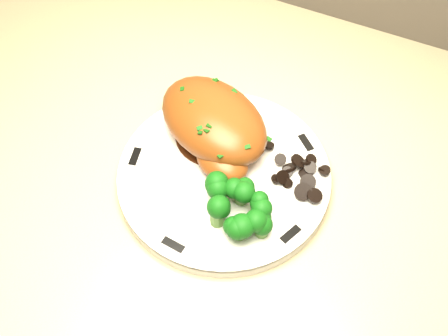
% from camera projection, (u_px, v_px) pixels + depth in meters
% --- Properties ---
extents(plate, '(0.33, 0.33, 0.02)m').
position_uv_depth(plate, '(224.00, 177.00, 0.66)').
color(plate, white).
rests_on(plate, counter).
extents(rim_accent_0, '(0.03, 0.02, 0.00)m').
position_uv_depth(rim_accent_0, '(306.00, 143.00, 0.68)').
color(rim_accent_0, black).
rests_on(rim_accent_0, plate).
extents(rim_accent_1, '(0.03, 0.02, 0.00)m').
position_uv_depth(rim_accent_1, '(215.00, 103.00, 0.71)').
color(rim_accent_1, black).
rests_on(rim_accent_1, plate).
extents(rim_accent_2, '(0.01, 0.03, 0.00)m').
position_uv_depth(rim_accent_2, '(135.00, 157.00, 0.66)').
color(rim_accent_2, black).
rests_on(rim_accent_2, plate).
extents(rim_accent_3, '(0.03, 0.01, 0.00)m').
position_uv_depth(rim_accent_3, '(173.00, 245.00, 0.60)').
color(rim_accent_3, black).
rests_on(rim_accent_3, plate).
extents(rim_accent_4, '(0.02, 0.03, 0.00)m').
position_uv_depth(rim_accent_4, '(291.00, 234.00, 0.61)').
color(rim_accent_4, black).
rests_on(rim_accent_4, plate).
extents(gravy_pool, '(0.09, 0.09, 0.00)m').
position_uv_depth(gravy_pool, '(214.00, 135.00, 0.68)').
color(gravy_pool, '#39190A').
rests_on(gravy_pool, plate).
extents(chicken_breast, '(0.18, 0.16, 0.06)m').
position_uv_depth(chicken_breast, '(215.00, 125.00, 0.66)').
color(chicken_breast, brown).
rests_on(chicken_breast, plate).
extents(mushroom_pile, '(0.08, 0.06, 0.02)m').
position_uv_depth(mushroom_pile, '(287.00, 175.00, 0.64)').
color(mushroom_pile, black).
rests_on(mushroom_pile, plate).
extents(broccoli_florets, '(0.08, 0.06, 0.04)m').
position_uv_depth(broccoli_florets, '(239.00, 208.00, 0.60)').
color(broccoli_florets, '#558337').
rests_on(broccoli_florets, plate).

